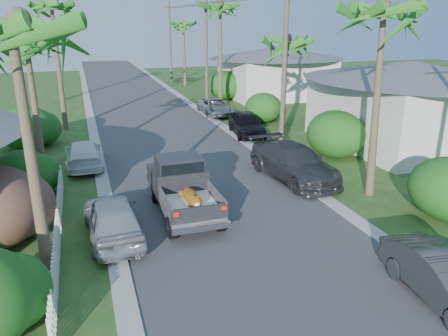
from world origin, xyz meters
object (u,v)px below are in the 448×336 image
object	(u,v)px
palm_l_c	(51,4)
palm_r_c	(220,5)
utility_pole_c	(206,50)
pickup_truck	(181,185)
parked_car_rn	(446,279)
palm_l_d	(53,27)
house_right_near	(406,107)
utility_pole_d	(170,42)
parked_car_rd	(215,107)
utility_pole_b	(284,67)
palm_r_b	(286,39)
parked_car_lf	(84,154)
palm_l_b	(25,41)
palm_l_a	(11,22)
palm_r_d	(183,23)
parked_car_ln	(113,218)
parked_car_rm	(294,163)
house_right_far	(276,74)
parked_car_rf	(247,124)
palm_r_a	(387,7)

from	to	relation	value
palm_l_c	palm_r_c	size ratio (longest dim) A/B	0.98
utility_pole_c	pickup_truck	bearing A→B (deg)	-108.64
parked_car_rn	palm_l_d	xyz separation A→B (m)	(-10.10, 35.04, 5.78)
pickup_truck	house_right_near	size ratio (longest dim) A/B	0.57
utility_pole_d	parked_car_rd	bearing A→B (deg)	-91.77
utility_pole_b	parked_car_rn	bearing A→B (deg)	-98.11
palm_r_b	utility_pole_b	size ratio (longest dim) A/B	0.80
parked_car_lf	utility_pole_d	distance (m)	31.58
utility_pole_b	utility_pole_c	distance (m)	15.00
palm_l_b	palm_l_a	bearing A→B (deg)	-86.19
parked_car_rd	palm_r_d	bearing A→B (deg)	85.78
house_right_near	palm_l_d	bearing A→B (deg)	131.55
parked_car_ln	palm_l_c	distance (m)	18.31
parked_car_rm	house_right_far	bearing A→B (deg)	60.61
parked_car_rf	palm_r_a	xyz separation A→B (m)	(1.32, -10.78, 6.68)
house_right_far	palm_l_d	bearing A→B (deg)	168.41
palm_l_b	utility_pole_d	distance (m)	33.42
utility_pole_d	parked_car_rm	bearing A→B (deg)	-92.49
palm_r_c	house_right_near	distance (m)	16.64
parked_car_rf	palm_l_d	xyz separation A→B (m)	(-11.48, 17.22, 5.70)
parked_car_rn	palm_r_c	world-z (taller)	palm_r_c
pickup_truck	palm_l_d	distance (m)	28.14
palm_l_d	palm_r_d	size ratio (longest dim) A/B	0.96
pickup_truck	parked_car_rd	world-z (taller)	pickup_truck
parked_car_rn	parked_car_lf	world-z (taller)	parked_car_rn
palm_l_c	parked_car_ln	bearing A→B (deg)	-84.03
parked_car_rf	house_right_far	xyz separation A→B (m)	(8.02, 13.22, 1.38)
parked_car_ln	palm_r_c	world-z (taller)	palm_r_c
palm_l_a	palm_r_c	distance (m)	26.16
palm_r_c	house_right_far	xyz separation A→B (m)	(6.80, 4.00, -5.99)
palm_l_b	utility_pole_d	xyz separation A→B (m)	(12.40, 31.00, -1.55)
palm_r_b	parked_car_ln	bearing A→B (deg)	-138.05
utility_pole_b	house_right_far	bearing A→B (deg)	66.48
parked_car_rf	palm_r_d	bearing A→B (deg)	93.79
pickup_truck	palm_l_c	distance (m)	17.24
palm_r_b	palm_r_d	world-z (taller)	palm_r_d
parked_car_rm	pickup_truck	bearing A→B (deg)	-170.22
parked_car_rd	house_right_far	xyz separation A→B (m)	(8.00, 6.37, 1.51)
palm_l_d	house_right_far	size ratio (longest dim) A/B	0.86
utility_pole_c	parked_car_rn	bearing A→B (deg)	-93.94
parked_car_rn	palm_l_d	world-z (taller)	palm_l_d
parked_car_rd	utility_pole_d	world-z (taller)	utility_pole_d
palm_l_d	utility_pole_d	world-z (taller)	utility_pole_d
palm_r_a	parked_car_rd	bearing A→B (deg)	94.22
pickup_truck	palm_r_b	bearing A→B (deg)	45.08
parked_car_rd	parked_car_ln	xyz separation A→B (m)	(-9.25, -18.38, 0.11)
palm_r_b	utility_pole_c	xyz separation A→B (m)	(-1.00, 13.00, -1.35)
parked_car_rm	palm_r_c	size ratio (longest dim) A/B	0.58
pickup_truck	utility_pole_d	bearing A→B (deg)	78.83
parked_car_rf	palm_l_c	distance (m)	14.11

